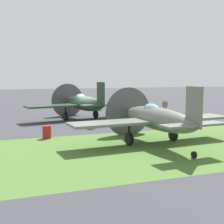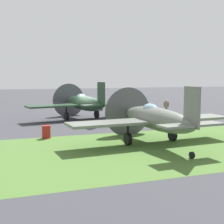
# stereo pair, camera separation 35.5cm
# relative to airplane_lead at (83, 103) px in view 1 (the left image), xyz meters

# --- Properties ---
(ground_plane) EXTENTS (160.00, 160.00, 0.00)m
(ground_plane) POSITION_rel_airplane_lead_xyz_m (-0.20, -1.06, -1.67)
(ground_plane) COLOR #38383D
(grass_verge) EXTENTS (120.00, 11.00, 0.01)m
(grass_verge) POSITION_rel_airplane_lead_xyz_m (-0.20, -13.48, -1.67)
(grass_verge) COLOR #476B2D
(grass_verge) RESTS_ON ground
(airplane_lead) EXTENTS (11.27, 8.99, 3.99)m
(airplane_lead) POSITION_rel_airplane_lead_xyz_m (0.00, 0.00, 0.00)
(airplane_lead) COLOR #233D28
(airplane_lead) RESTS_ON ground
(airplane_wingman) EXTENTS (11.17, 8.83, 3.98)m
(airplane_wingman) POSITION_rel_airplane_lead_xyz_m (1.37, -12.61, -0.00)
(airplane_wingman) COLOR slate
(airplane_wingman) RESTS_ON ground
(ground_crew_chief) EXTENTS (0.44, 0.51, 1.73)m
(ground_crew_chief) POSITION_rel_airplane_lead_xyz_m (9.80, 0.77, -0.76)
(ground_crew_chief) COLOR #847A5B
(ground_crew_chief) RESTS_ON ground
(ground_crew_mechanic) EXTENTS (0.38, 0.63, 1.73)m
(ground_crew_mechanic) POSITION_rel_airplane_lead_xyz_m (4.30, 7.51, -0.76)
(ground_crew_mechanic) COLOR #2D3342
(ground_crew_mechanic) RESTS_ON ground
(fuel_drum) EXTENTS (0.60, 0.60, 0.90)m
(fuel_drum) POSITION_rel_airplane_lead_xyz_m (-4.85, -8.32, -1.22)
(fuel_drum) COLOR maroon
(fuel_drum) RESTS_ON ground
(runway_marker_cone) EXTENTS (0.36, 0.36, 0.44)m
(runway_marker_cone) POSITION_rel_airplane_lead_xyz_m (7.00, -7.85, -1.45)
(runway_marker_cone) COLOR orange
(runway_marker_cone) RESTS_ON ground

